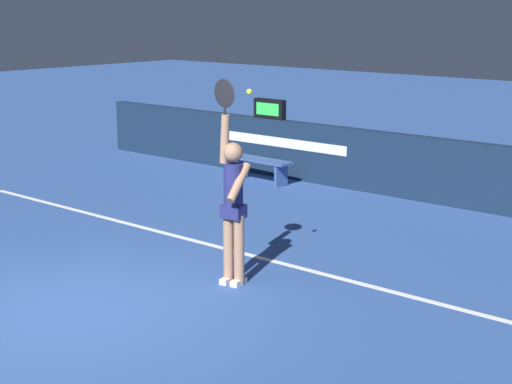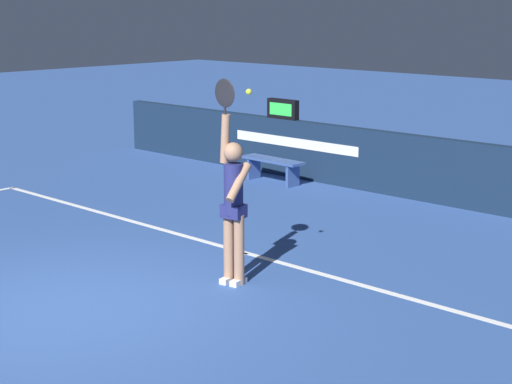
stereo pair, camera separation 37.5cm
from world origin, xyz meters
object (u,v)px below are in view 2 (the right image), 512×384
(speed_display, at_px, (283,109))
(tennis_player, at_px, (233,200))
(tennis_ball, at_px, (249,92))
(courtside_bench_near, at_px, (273,165))

(speed_display, height_order, tennis_player, tennis_player)
(tennis_player, bearing_deg, speed_display, 126.19)
(speed_display, xyz_separation_m, tennis_ball, (4.21, -5.39, 1.04))
(courtside_bench_near, bearing_deg, tennis_player, -52.68)
(speed_display, bearing_deg, tennis_player, -53.81)
(speed_display, distance_m, tennis_player, 6.66)
(speed_display, relative_size, tennis_player, 0.29)
(speed_display, bearing_deg, tennis_ball, -52.00)
(speed_display, height_order, courtside_bench_near, speed_display)
(speed_display, relative_size, courtside_bench_near, 0.53)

